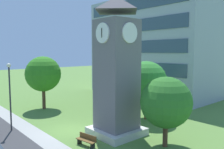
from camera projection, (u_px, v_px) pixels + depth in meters
ground_plane at (69, 131)px, 21.18m from camera, size 160.00×160.00×0.00m
kerb_strip at (41, 138)px, 19.40m from camera, size 120.00×1.60×0.01m
office_building at (155, 47)px, 39.65m from camera, size 21.18×11.68×16.00m
clock_tower at (117, 74)px, 19.75m from camera, size 4.01×4.01×11.86m
park_bench at (87, 140)px, 17.73m from camera, size 1.86×0.79×0.88m
street_lamp at (10, 89)px, 20.91m from camera, size 0.36×0.36×6.21m
tree_near_tower at (146, 82)px, 24.48m from camera, size 4.54×4.54×6.29m
tree_streetside at (43, 74)px, 28.95m from camera, size 4.44×4.44×6.69m
tree_by_building at (166, 102)px, 17.32m from camera, size 3.91×3.91×5.40m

